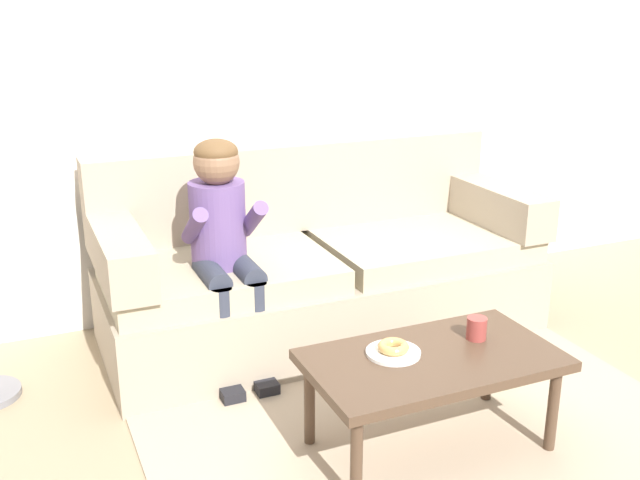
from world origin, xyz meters
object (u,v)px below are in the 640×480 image
(person_child, at_px, (223,235))
(couch, at_px, (319,269))
(mug, at_px, (477,328))
(coffee_table, at_px, (432,366))
(toy_controller, at_px, (496,381))
(donut, at_px, (393,347))

(person_child, bearing_deg, couch, 20.24)
(person_child, relative_size, mug, 12.24)
(couch, xyz_separation_m, person_child, (-0.57, -0.21, 0.33))
(coffee_table, bearing_deg, toy_controller, 28.74)
(donut, height_order, mug, mug)
(person_child, height_order, toy_controller, person_child)
(person_child, height_order, mug, person_child)
(donut, bearing_deg, mug, -1.84)
(couch, xyz_separation_m, coffee_table, (-0.04, -1.18, 0.02))
(donut, distance_m, mug, 0.37)
(mug, bearing_deg, couch, 99.90)
(couch, distance_m, donut, 1.13)
(couch, height_order, mug, couch)
(toy_controller, bearing_deg, coffee_table, -170.75)
(person_child, xyz_separation_m, toy_controller, (1.07, -0.67, -0.65))
(couch, relative_size, toy_controller, 9.92)
(couch, height_order, coffee_table, couch)
(donut, relative_size, mug, 1.33)
(couch, bearing_deg, toy_controller, -60.18)
(coffee_table, height_order, mug, mug)
(couch, xyz_separation_m, toy_controller, (0.51, -0.88, -0.32))
(donut, height_order, toy_controller, donut)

